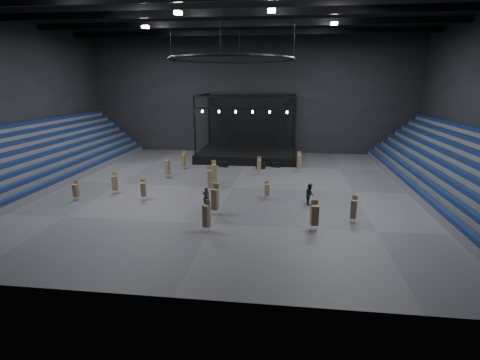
# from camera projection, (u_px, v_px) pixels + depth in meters

# --- Properties ---
(floor) EXTENTS (50.00, 50.00, 0.00)m
(floor) POSITION_uv_depth(u_px,v_px,m) (232.00, 188.00, 39.63)
(floor) COLOR #424244
(floor) RESTS_ON ground
(ceiling) EXTENTS (50.00, 42.00, 0.20)m
(ceiling) POSITION_uv_depth(u_px,v_px,m) (231.00, 3.00, 35.03)
(ceiling) COLOR black
(ceiling) RESTS_ON wall_back
(wall_back) EXTENTS (50.00, 0.20, 18.00)m
(wall_back) POSITION_uv_depth(u_px,v_px,m) (252.00, 94.00, 57.47)
(wall_back) COLOR black
(wall_back) RESTS_ON ground
(wall_front) EXTENTS (50.00, 0.20, 18.00)m
(wall_front) POSITION_uv_depth(u_px,v_px,m) (165.00, 124.00, 17.19)
(wall_front) COLOR black
(wall_front) RESTS_ON ground
(wall_left) EXTENTS (0.20, 42.00, 18.00)m
(wall_left) POSITION_uv_depth(u_px,v_px,m) (3.00, 100.00, 40.36)
(wall_left) COLOR black
(wall_left) RESTS_ON ground
(bleachers_left) EXTENTS (7.20, 40.00, 6.40)m
(bleachers_left) POSITION_uv_depth(u_px,v_px,m) (30.00, 166.00, 41.97)
(bleachers_left) COLOR #535356
(bleachers_left) RESTS_ON floor
(bleachers_right) EXTENTS (7.20, 40.00, 6.40)m
(bleachers_right) POSITION_uv_depth(u_px,v_px,m) (465.00, 179.00, 36.40)
(bleachers_right) COLOR #535356
(bleachers_right) RESTS_ON floor
(stage) EXTENTS (14.00, 10.00, 9.20)m
(stage) POSITION_uv_depth(u_px,v_px,m) (248.00, 148.00, 54.83)
(stage) COLOR black
(stage) RESTS_ON floor
(truss_ring) EXTENTS (12.30, 12.30, 5.15)m
(truss_ring) POSITION_uv_depth(u_px,v_px,m) (231.00, 59.00, 36.30)
(truss_ring) COLOR black
(truss_ring) RESTS_ON ceiling
(roof_girders) EXTENTS (49.00, 30.35, 0.70)m
(roof_girders) POSITION_uv_depth(u_px,v_px,m) (231.00, 12.00, 35.23)
(roof_girders) COLOR black
(roof_girders) RESTS_ON ceiling
(floodlights) EXTENTS (28.60, 16.60, 0.25)m
(floodlights) POSITION_uv_depth(u_px,v_px,m) (224.00, 12.00, 31.55)
(floodlights) COLOR white
(floodlights) RESTS_ON roof_girders
(flight_case_left) EXTENTS (1.24, 0.88, 0.74)m
(flight_case_left) POSITION_uv_depth(u_px,v_px,m) (223.00, 164.00, 49.20)
(flight_case_left) COLOR black
(flight_case_left) RESTS_ON floor
(flight_case_mid) EXTENTS (1.20, 0.77, 0.74)m
(flight_case_mid) POSITION_uv_depth(u_px,v_px,m) (261.00, 166.00, 48.04)
(flight_case_mid) COLOR black
(flight_case_mid) RESTS_ON floor
(flight_case_right) EXTENTS (1.13, 0.69, 0.70)m
(flight_case_right) POSITION_uv_depth(u_px,v_px,m) (276.00, 165.00, 48.92)
(flight_case_right) COLOR black
(flight_case_right) RESTS_ON floor
(chair_stack_0) EXTENTS (0.44, 0.44, 1.85)m
(chair_stack_0) POSITION_uv_depth(u_px,v_px,m) (76.00, 190.00, 35.21)
(chair_stack_0) COLOR silver
(chair_stack_0) RESTS_ON floor
(chair_stack_1) EXTENTS (0.57, 0.57, 1.99)m
(chair_stack_1) POSITION_uv_depth(u_px,v_px,m) (143.00, 189.00, 35.26)
(chair_stack_1) COLOR silver
(chair_stack_1) RESTS_ON floor
(chair_stack_2) EXTENTS (0.46, 0.46, 2.19)m
(chair_stack_2) POSITION_uv_depth(u_px,v_px,m) (259.00, 165.00, 44.80)
(chair_stack_2) COLOR silver
(chair_stack_2) RESTS_ON floor
(chair_stack_3) EXTENTS (0.61, 0.61, 2.70)m
(chair_stack_3) POSITION_uv_depth(u_px,v_px,m) (210.00, 179.00, 37.80)
(chair_stack_3) COLOR silver
(chair_stack_3) RESTS_ON floor
(chair_stack_4) EXTENTS (0.62, 0.62, 2.65)m
(chair_stack_4) POSITION_uv_depth(u_px,v_px,m) (215.00, 199.00, 31.39)
(chair_stack_4) COLOR silver
(chair_stack_4) RESTS_ON floor
(chair_stack_5) EXTENTS (0.49, 0.49, 2.27)m
(chair_stack_5) POSITION_uv_depth(u_px,v_px,m) (184.00, 160.00, 47.92)
(chair_stack_5) COLOR silver
(chair_stack_5) RESTS_ON floor
(chair_stack_6) EXTENTS (0.58, 0.58, 2.58)m
(chair_stack_6) POSITION_uv_depth(u_px,v_px,m) (299.00, 162.00, 46.10)
(chair_stack_6) COLOR silver
(chair_stack_6) RESTS_ON floor
(chair_stack_7) EXTENTS (0.58, 0.58, 2.45)m
(chair_stack_7) POSITION_uv_depth(u_px,v_px,m) (206.00, 215.00, 27.83)
(chair_stack_7) COLOR silver
(chair_stack_7) RESTS_ON floor
(chair_stack_8) EXTENTS (0.62, 0.62, 2.71)m
(chair_stack_8) POSITION_uv_depth(u_px,v_px,m) (214.00, 172.00, 40.38)
(chair_stack_8) COLOR silver
(chair_stack_8) RESTS_ON floor
(chair_stack_9) EXTENTS (0.51, 0.51, 1.73)m
(chair_stack_9) POSITION_uv_depth(u_px,v_px,m) (267.00, 190.00, 35.61)
(chair_stack_9) COLOR silver
(chair_stack_9) RESTS_ON floor
(chair_stack_10) EXTENTS (0.53, 0.53, 2.21)m
(chair_stack_10) POSITION_uv_depth(u_px,v_px,m) (354.00, 209.00, 29.62)
(chair_stack_10) COLOR silver
(chair_stack_10) RESTS_ON floor
(chair_stack_11) EXTENTS (0.51, 0.51, 2.41)m
(chair_stack_11) POSITION_uv_depth(u_px,v_px,m) (167.00, 167.00, 43.59)
(chair_stack_11) COLOR silver
(chair_stack_11) RESTS_ON floor
(chair_stack_12) EXTENTS (0.62, 0.62, 2.33)m
(chair_stack_12) POSITION_uv_depth(u_px,v_px,m) (315.00, 215.00, 28.00)
(chair_stack_12) COLOR silver
(chair_stack_12) RESTS_ON floor
(chair_stack_13) EXTENTS (0.54, 0.54, 2.19)m
(chair_stack_13) POSITION_uv_depth(u_px,v_px,m) (115.00, 183.00, 37.22)
(chair_stack_13) COLOR silver
(chair_stack_13) RESTS_ON floor
(man_center) EXTENTS (0.72, 0.56, 1.75)m
(man_center) POSITION_uv_depth(u_px,v_px,m) (206.00, 197.00, 33.60)
(man_center) COLOR black
(man_center) RESTS_ON floor
(crew_member) EXTENTS (0.80, 0.99, 1.95)m
(crew_member) POSITION_uv_depth(u_px,v_px,m) (310.00, 194.00, 34.08)
(crew_member) COLOR black
(crew_member) RESTS_ON floor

